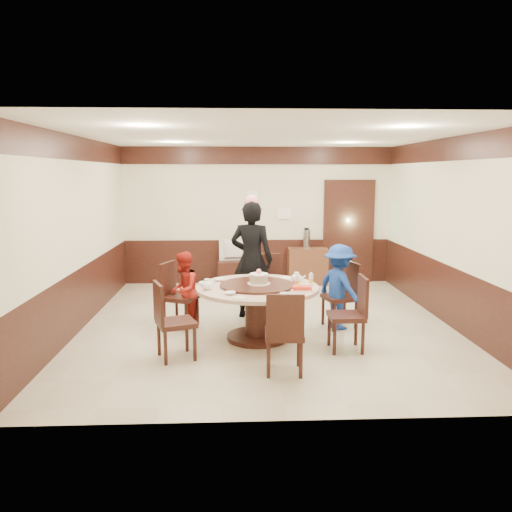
{
  "coord_description": "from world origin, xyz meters",
  "views": [
    {
      "loc": [
        -0.49,
        -7.29,
        2.26
      ],
      "look_at": [
        -0.17,
        -0.27,
        1.1
      ],
      "focal_mm": 35.0,
      "sensor_mm": 36.0,
      "label": 1
    }
  ],
  "objects_px": {
    "person_red": "(184,290)",
    "thermos": "(307,239)",
    "banquet_table": "(257,302)",
    "person_blue": "(339,287)",
    "tv_stand": "(239,273)",
    "person_standing": "(252,260)",
    "shrimp_platter": "(302,289)",
    "television": "(238,250)",
    "birthday_cake": "(259,279)",
    "side_cabinet": "(307,266)"
  },
  "relations": [
    {
      "from": "birthday_cake",
      "to": "person_standing",
      "type": "bearing_deg",
      "value": 93.08
    },
    {
      "from": "person_red",
      "to": "television",
      "type": "relative_size",
      "value": 1.47
    },
    {
      "from": "television",
      "to": "thermos",
      "type": "relative_size",
      "value": 2.04
    },
    {
      "from": "tv_stand",
      "to": "television",
      "type": "height_order",
      "value": "television"
    },
    {
      "from": "person_red",
      "to": "side_cabinet",
      "type": "bearing_deg",
      "value": 148.84
    },
    {
      "from": "person_blue",
      "to": "side_cabinet",
      "type": "relative_size",
      "value": 1.56
    },
    {
      "from": "person_red",
      "to": "tv_stand",
      "type": "bearing_deg",
      "value": 170.67
    },
    {
      "from": "person_blue",
      "to": "tv_stand",
      "type": "xyz_separation_m",
      "value": [
        -1.45,
        2.99,
        -0.38
      ]
    },
    {
      "from": "birthday_cake",
      "to": "tv_stand",
      "type": "xyz_separation_m",
      "value": [
        -0.25,
        3.42,
        -0.6
      ]
    },
    {
      "from": "birthday_cake",
      "to": "side_cabinet",
      "type": "xyz_separation_m",
      "value": [
        1.18,
        3.45,
        -0.48
      ]
    },
    {
      "from": "tv_stand",
      "to": "person_standing",
      "type": "bearing_deg",
      "value": -85.41
    },
    {
      "from": "person_standing",
      "to": "side_cabinet",
      "type": "relative_size",
      "value": 2.31
    },
    {
      "from": "person_standing",
      "to": "side_cabinet",
      "type": "xyz_separation_m",
      "value": [
        1.24,
        2.36,
        -0.55
      ]
    },
    {
      "from": "television",
      "to": "side_cabinet",
      "type": "xyz_separation_m",
      "value": [
        1.43,
        0.03,
        -0.35
      ]
    },
    {
      "from": "television",
      "to": "person_red",
      "type": "bearing_deg",
      "value": 68.79
    },
    {
      "from": "person_red",
      "to": "person_standing",
      "type": "bearing_deg",
      "value": 124.18
    },
    {
      "from": "person_standing",
      "to": "birthday_cake",
      "type": "xyz_separation_m",
      "value": [
        0.06,
        -1.09,
        -0.07
      ]
    },
    {
      "from": "shrimp_platter",
      "to": "thermos",
      "type": "height_order",
      "value": "thermos"
    },
    {
      "from": "person_blue",
      "to": "birthday_cake",
      "type": "relative_size",
      "value": 3.99
    },
    {
      "from": "banquet_table",
      "to": "side_cabinet",
      "type": "distance_m",
      "value": 3.66
    },
    {
      "from": "birthday_cake",
      "to": "television",
      "type": "relative_size",
      "value": 0.4
    },
    {
      "from": "person_standing",
      "to": "side_cabinet",
      "type": "distance_m",
      "value": 2.72
    },
    {
      "from": "person_blue",
      "to": "shrimp_platter",
      "type": "height_order",
      "value": "person_blue"
    },
    {
      "from": "side_cabinet",
      "to": "thermos",
      "type": "bearing_deg",
      "value": 180.0
    },
    {
      "from": "shrimp_platter",
      "to": "thermos",
      "type": "bearing_deg",
      "value": 80.86
    },
    {
      "from": "person_standing",
      "to": "person_blue",
      "type": "distance_m",
      "value": 1.46
    },
    {
      "from": "person_red",
      "to": "side_cabinet",
      "type": "distance_m",
      "value": 3.67
    },
    {
      "from": "person_standing",
      "to": "person_red",
      "type": "xyz_separation_m",
      "value": [
        -1.02,
        -0.52,
        -0.35
      ]
    },
    {
      "from": "thermos",
      "to": "side_cabinet",
      "type": "bearing_deg",
      "value": 0.0
    },
    {
      "from": "banquet_table",
      "to": "tv_stand",
      "type": "relative_size",
      "value": 1.97
    },
    {
      "from": "banquet_table",
      "to": "person_blue",
      "type": "xyz_separation_m",
      "value": [
        1.23,
        0.43,
        0.09
      ]
    },
    {
      "from": "person_standing",
      "to": "television",
      "type": "relative_size",
      "value": 2.39
    },
    {
      "from": "person_red",
      "to": "person_blue",
      "type": "xyz_separation_m",
      "value": [
        2.28,
        -0.14,
        0.06
      ]
    },
    {
      "from": "shrimp_platter",
      "to": "television",
      "type": "xyz_separation_m",
      "value": [
        -0.8,
        3.72,
        -0.05
      ]
    },
    {
      "from": "television",
      "to": "shrimp_platter",
      "type": "bearing_deg",
      "value": 97.17
    },
    {
      "from": "shrimp_platter",
      "to": "tv_stand",
      "type": "xyz_separation_m",
      "value": [
        -0.8,
        3.72,
        -0.53
      ]
    },
    {
      "from": "shrimp_platter",
      "to": "thermos",
      "type": "distance_m",
      "value": 3.8
    },
    {
      "from": "banquet_table",
      "to": "person_standing",
      "type": "bearing_deg",
      "value": 91.98
    },
    {
      "from": "banquet_table",
      "to": "person_standing",
      "type": "height_order",
      "value": "person_standing"
    },
    {
      "from": "banquet_table",
      "to": "tv_stand",
      "type": "xyz_separation_m",
      "value": [
        -0.22,
        3.42,
        -0.28
      ]
    },
    {
      "from": "tv_stand",
      "to": "thermos",
      "type": "xyz_separation_m",
      "value": [
        1.4,
        0.03,
        0.69
      ]
    },
    {
      "from": "birthday_cake",
      "to": "television",
      "type": "bearing_deg",
      "value": 94.11
    },
    {
      "from": "person_red",
      "to": "thermos",
      "type": "relative_size",
      "value": 3.0
    },
    {
      "from": "person_standing",
      "to": "thermos",
      "type": "distance_m",
      "value": 2.65
    },
    {
      "from": "birthday_cake",
      "to": "shrimp_platter",
      "type": "relative_size",
      "value": 1.05
    },
    {
      "from": "thermos",
      "to": "television",
      "type": "bearing_deg",
      "value": -178.77
    },
    {
      "from": "person_red",
      "to": "shrimp_platter",
      "type": "xyz_separation_m",
      "value": [
        1.63,
        -0.87,
        0.21
      ]
    },
    {
      "from": "tv_stand",
      "to": "thermos",
      "type": "relative_size",
      "value": 2.24
    },
    {
      "from": "person_red",
      "to": "thermos",
      "type": "height_order",
      "value": "person_red"
    },
    {
      "from": "person_red",
      "to": "tv_stand",
      "type": "distance_m",
      "value": 2.99
    }
  ]
}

